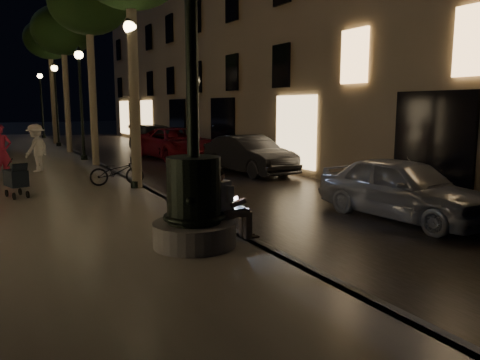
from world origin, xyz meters
TOP-DOWN VIEW (x-y plane):
  - ground at (0.00, 15.00)m, footprint 120.00×120.00m
  - cobble_lane at (3.00, 15.00)m, footprint 6.00×45.00m
  - curb_strip at (0.00, 15.00)m, footprint 0.25×45.00m
  - building_right at (10.00, 18.00)m, footprint 8.00×36.00m
  - fountain_lamppost at (-1.00, 2.00)m, footprint 1.40×1.40m
  - seated_man_laptop at (-0.39, 2.00)m, footprint 0.91×0.31m
  - tree_second at (-0.20, 14.00)m, footprint 3.00×3.00m
  - tree_third at (-0.30, 20.00)m, footprint 3.00×3.00m
  - tree_far at (-0.22, 26.00)m, footprint 3.00×3.00m
  - lamp_curb_a at (-0.30, 8.00)m, footprint 0.36×0.36m
  - lamp_curb_b at (-0.30, 16.00)m, footprint 0.36×0.36m
  - lamp_curb_c at (-0.30, 24.00)m, footprint 0.36×0.36m
  - lamp_curb_d at (-0.30, 32.00)m, footprint 0.36×0.36m
  - stroller at (-3.38, 8.00)m, footprint 0.58×0.99m
  - car_front at (4.17, 2.26)m, footprint 2.01×4.24m
  - car_second at (4.63, 10.10)m, footprint 1.94×4.47m
  - car_third at (4.00, 15.99)m, footprint 2.77×5.51m
  - car_rear at (4.00, 19.00)m, footprint 2.19×5.18m
  - pedestrian_red at (-3.61, 11.23)m, footprint 0.75×0.60m
  - pedestrian_white at (-2.44, 12.97)m, footprint 1.19×1.24m
  - bicycle at (-0.66, 8.68)m, footprint 1.64×0.87m

SIDE VIEW (x-z plane):
  - ground at x=0.00m, z-range 0.00..0.00m
  - cobble_lane at x=3.00m, z-range 0.00..0.02m
  - curb_strip at x=0.00m, z-range 0.00..0.20m
  - bicycle at x=-0.66m, z-range 0.20..1.02m
  - stroller at x=-3.38m, z-range 0.20..1.20m
  - car_front at x=4.17m, z-range 0.00..1.40m
  - car_second at x=4.63m, z-range 0.00..1.43m
  - car_rear at x=4.00m, z-range 0.00..1.49m
  - car_third at x=4.00m, z-range 0.00..1.50m
  - seated_man_laptop at x=-0.39m, z-range 0.24..1.53m
  - pedestrian_white at x=-2.44m, z-range 0.20..1.89m
  - pedestrian_red at x=-3.61m, z-range 0.20..1.98m
  - fountain_lamppost at x=-1.00m, z-range -1.39..3.81m
  - lamp_curb_a at x=-0.30m, z-range 0.83..5.64m
  - lamp_curb_b at x=-0.30m, z-range 0.83..5.64m
  - lamp_curb_c at x=-0.30m, z-range 0.83..5.64m
  - lamp_curb_d at x=-0.30m, z-range 0.83..5.64m
  - tree_third at x=-0.30m, z-range 2.54..9.74m
  - tree_second at x=-0.20m, z-range 2.63..10.03m
  - tree_far at x=-0.22m, z-range 2.68..10.18m
  - building_right at x=10.00m, z-range 0.00..15.00m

